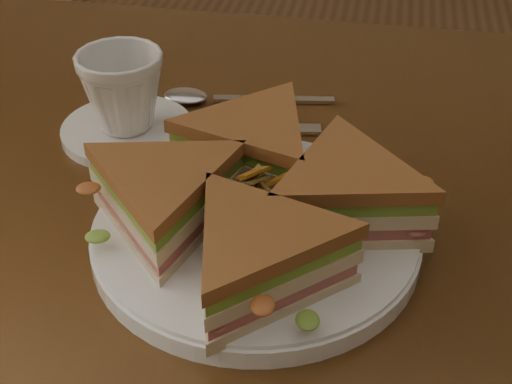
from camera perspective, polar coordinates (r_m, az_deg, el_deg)
table at (r=0.69m, az=1.84°, el=-7.09°), size 1.20×0.80×0.75m
plate at (r=0.58m, az=0.00°, el=-3.37°), size 0.26×0.26×0.02m
sandwich_wedges at (r=0.55m, az=0.00°, el=-0.42°), size 0.31×0.31×0.06m
crisps_mound at (r=0.55m, az=0.00°, el=-0.75°), size 0.09×0.09×0.05m
spoon at (r=0.77m, az=-3.96°, el=7.56°), size 0.18×0.05×0.01m
knife at (r=0.72m, az=-3.95°, el=5.04°), size 0.21×0.05×0.00m
saucer at (r=0.72m, az=-10.26°, el=4.90°), size 0.13×0.13×0.01m
coffee_cup at (r=0.70m, az=-10.64°, el=7.95°), size 0.11×0.11×0.08m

